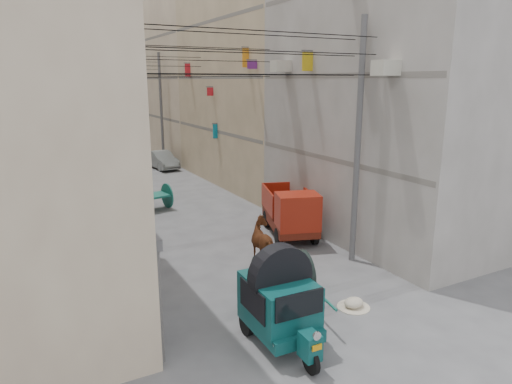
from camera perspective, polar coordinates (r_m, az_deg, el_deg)
building_row_right at (r=42.10m, az=-8.47°, el=14.24°), size 8.00×62.00×14.00m
end_cap_building at (r=71.76m, az=-23.64°, el=13.07°), size 22.00×10.00×13.00m
shutters_left at (r=16.66m, az=-18.85°, el=-2.81°), size 0.18×14.40×2.88m
signboards at (r=27.97m, az=-15.11°, el=7.98°), size 8.22×40.52×5.67m
ac_units at (r=16.52m, az=9.46°, el=18.45°), size 0.70×6.55×3.35m
utility_poles at (r=23.43m, az=-12.53°, el=8.48°), size 7.40×22.20×8.00m
overhead_cables at (r=20.85m, az=-10.92°, el=15.55°), size 7.40×22.52×1.12m
auto_rickshaw at (r=10.89m, az=3.04°, el=-13.31°), size 1.55×2.64×1.85m
tonga_cart at (r=13.00m, az=3.36°, el=-10.41°), size 1.63×3.20×1.38m
mini_truck at (r=17.76m, az=4.52°, el=-2.88°), size 2.62×3.87×2.00m
second_cart at (r=22.21m, az=-12.54°, el=-0.60°), size 1.55×1.42×1.21m
feed_sack at (r=13.08m, az=12.11°, el=-13.38°), size 0.56×0.44×0.28m
horse at (r=15.26m, az=1.28°, el=-6.42°), size 0.98×1.89×1.54m
distant_car_white at (r=23.27m, az=-18.08°, el=-0.56°), size 2.00×3.42×1.09m
distant_car_grey at (r=32.75m, az=-11.70°, el=3.96°), size 1.63×3.78×1.21m
distant_car_green at (r=49.57m, az=-20.79°, el=6.57°), size 1.64×3.86×1.11m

